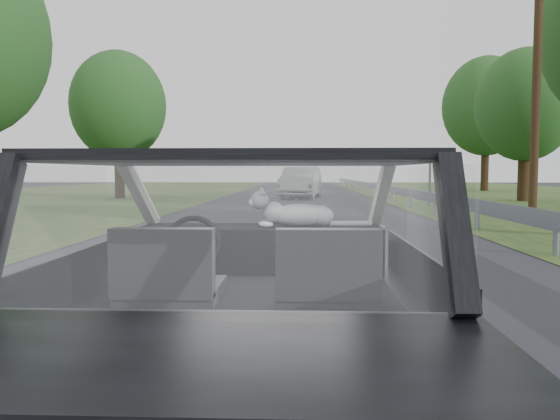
# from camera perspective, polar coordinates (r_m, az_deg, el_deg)

# --- Properties ---
(ground) EXTENTS (140.00, 140.00, 0.00)m
(ground) POSITION_cam_1_polar(r_m,az_deg,el_deg) (3.29, -2.85, -20.43)
(ground) COLOR #292931
(ground) RESTS_ON ground
(subject_car) EXTENTS (1.80, 4.00, 1.45)m
(subject_car) POSITION_cam_1_polar(r_m,az_deg,el_deg) (3.06, -2.90, -7.98)
(subject_car) COLOR black
(subject_car) RESTS_ON ground
(dashboard) EXTENTS (1.58, 0.45, 0.30)m
(dashboard) POSITION_cam_1_polar(r_m,az_deg,el_deg) (3.65, -2.02, -4.04)
(dashboard) COLOR black
(dashboard) RESTS_ON subject_car
(driver_seat) EXTENTS (0.50, 0.72, 0.42)m
(driver_seat) POSITION_cam_1_polar(r_m,az_deg,el_deg) (2.82, -11.62, -5.90)
(driver_seat) COLOR #25262A
(driver_seat) RESTS_ON subject_car
(passenger_seat) EXTENTS (0.50, 0.72, 0.42)m
(passenger_seat) POSITION_cam_1_polar(r_m,az_deg,el_deg) (2.74, 4.95, -6.12)
(passenger_seat) COLOR #25262A
(passenger_seat) RESTS_ON subject_car
(steering_wheel) EXTENTS (0.36, 0.36, 0.04)m
(steering_wheel) POSITION_cam_1_polar(r_m,az_deg,el_deg) (3.41, -9.13, -3.48)
(steering_wheel) COLOR black
(steering_wheel) RESTS_ON dashboard
(cat) EXTENTS (0.61, 0.28, 0.26)m
(cat) POSITION_cam_1_polar(r_m,az_deg,el_deg) (3.60, 2.08, -0.38)
(cat) COLOR gray
(cat) RESTS_ON dashboard
(guardrail) EXTENTS (0.05, 90.00, 0.32)m
(guardrail) POSITION_cam_1_polar(r_m,az_deg,el_deg) (13.62, 19.48, 0.47)
(guardrail) COLOR gray
(guardrail) RESTS_ON ground
(other_car) EXTENTS (2.60, 5.21, 1.64)m
(other_car) POSITION_cam_1_polar(r_m,az_deg,el_deg) (28.62, 2.19, 2.90)
(other_car) COLOR #AEAEAE
(other_car) RESTS_ON ground
(highway_sign) EXTENTS (0.20, 0.91, 2.27)m
(highway_sign) POSITION_cam_1_polar(r_m,az_deg,el_deg) (22.71, 15.38, 3.27)
(highway_sign) COLOR #105C24
(highway_sign) RESTS_ON ground
(utility_pole) EXTENTS (0.26, 0.26, 7.34)m
(utility_pole) POSITION_cam_1_polar(r_m,az_deg,el_deg) (17.40, 25.20, 11.24)
(utility_pole) COLOR #422F1B
(utility_pole) RESTS_ON ground
(tree_2) EXTENTS (4.66, 4.66, 6.91)m
(tree_2) POSITION_cam_1_polar(r_m,az_deg,el_deg) (28.12, 24.20, 7.91)
(tree_2) COLOR #235425
(tree_2) RESTS_ON ground
(tree_3) EXTENTS (6.70, 6.70, 9.42)m
(tree_3) POSITION_cam_1_polar(r_m,az_deg,el_deg) (42.59, 20.71, 8.23)
(tree_3) COLOR #235425
(tree_3) RESTS_ON ground
(tree_6) EXTENTS (5.86, 5.86, 7.35)m
(tree_6) POSITION_cam_1_polar(r_m,az_deg,el_deg) (29.55, -16.51, 8.31)
(tree_6) COLOR #235425
(tree_6) RESTS_ON ground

